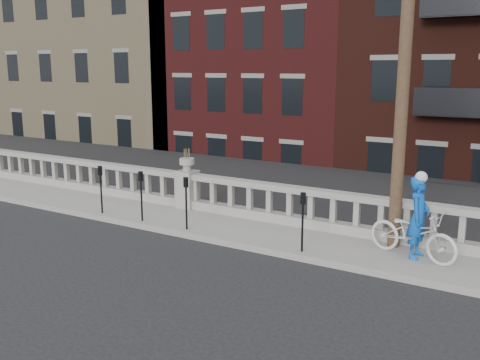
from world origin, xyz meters
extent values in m
plane|color=black|center=(0.00, 0.00, 0.00)|extent=(120.00, 120.00, 0.00)
cube|color=gray|center=(0.00, 3.00, 0.07)|extent=(32.00, 2.20, 0.15)
cube|color=gray|center=(0.00, 3.95, 0.28)|extent=(28.00, 0.34, 0.25)
cube|color=gray|center=(0.00, 3.95, 1.10)|extent=(28.00, 0.34, 0.16)
cube|color=gray|center=(0.00, 3.95, 0.70)|extent=(0.55, 0.55, 1.10)
cylinder|color=gray|center=(0.00, 3.95, 1.35)|extent=(0.24, 0.24, 0.20)
cylinder|color=gray|center=(0.00, 3.95, 1.53)|extent=(0.44, 0.44, 0.18)
cube|color=#605E59|center=(0.00, 4.30, -2.42)|extent=(36.00, 0.50, 5.15)
cube|color=black|center=(0.00, 25.95, -5.25)|extent=(80.00, 44.00, 0.50)
cube|color=#595651|center=(-2.00, 8.45, -3.00)|extent=(16.00, 7.00, 4.00)
cube|color=tan|center=(-17.00, 20.95, 5.00)|extent=(18.00, 16.00, 20.00)
cube|color=#481415|center=(-4.00, 19.95, 2.00)|extent=(10.00, 14.00, 14.00)
cylinder|color=#422D1E|center=(6.20, 3.60, 5.15)|extent=(0.28, 0.28, 10.00)
cylinder|color=black|center=(-1.69, 2.15, 0.70)|extent=(0.05, 0.05, 1.10)
cube|color=black|center=(-1.69, 2.15, 1.38)|extent=(0.10, 0.08, 0.26)
cube|color=black|center=(-1.69, 2.10, 1.42)|extent=(0.06, 0.01, 0.08)
cylinder|color=black|center=(-0.19, 2.15, 0.70)|extent=(0.05, 0.05, 1.10)
cube|color=black|center=(-0.19, 2.15, 1.38)|extent=(0.10, 0.08, 0.26)
cube|color=black|center=(-0.19, 2.10, 1.42)|extent=(0.06, 0.01, 0.08)
cylinder|color=black|center=(1.31, 2.15, 0.70)|extent=(0.05, 0.05, 1.10)
cube|color=black|center=(1.31, 2.15, 1.38)|extent=(0.10, 0.08, 0.26)
cube|color=black|center=(1.31, 2.10, 1.42)|extent=(0.06, 0.01, 0.08)
cylinder|color=black|center=(4.54, 2.15, 0.70)|extent=(0.05, 0.05, 1.10)
cube|color=black|center=(4.54, 2.15, 1.38)|extent=(0.10, 0.08, 0.26)
cube|color=black|center=(4.54, 2.10, 1.42)|extent=(0.06, 0.01, 0.08)
imported|color=silver|center=(6.75, 3.05, 0.69)|extent=(2.18, 1.26, 1.08)
imported|color=blue|center=(6.83, 3.11, 1.05)|extent=(0.46, 0.68, 1.80)
camera|label=1|loc=(9.31, -8.36, 4.21)|focal=40.00mm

